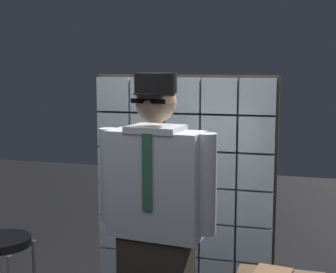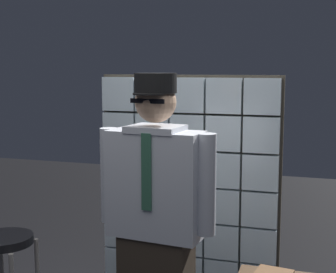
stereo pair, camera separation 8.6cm
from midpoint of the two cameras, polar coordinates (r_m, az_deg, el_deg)
glass_block_wall at (r=4.00m, az=2.88°, el=-5.54°), size 1.45×0.10×1.74m
standing_person at (r=2.85m, az=-0.50°, el=-9.84°), size 0.70×0.32×1.75m
bar_stool at (r=3.31m, az=-17.20°, el=-13.93°), size 0.34×0.34×0.76m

